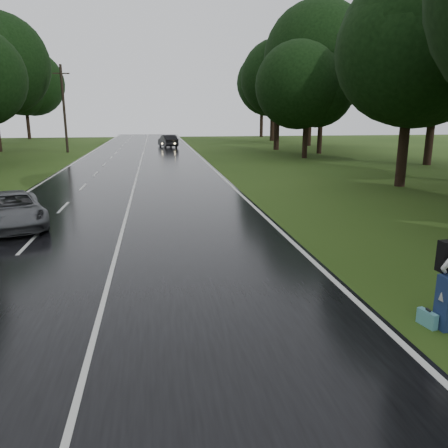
# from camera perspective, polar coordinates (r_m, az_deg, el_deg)

# --- Properties ---
(ground) EXTENTS (160.00, 160.00, 0.00)m
(ground) POSITION_cam_1_polar(r_m,az_deg,el_deg) (8.28, -17.44, -17.64)
(ground) COLOR #2D4815
(ground) RESTS_ON ground
(road) EXTENTS (12.00, 140.00, 0.04)m
(road) POSITION_cam_1_polar(r_m,az_deg,el_deg) (27.34, -11.51, 4.84)
(road) COLOR black
(road) RESTS_ON ground
(lane_center) EXTENTS (0.12, 140.00, 0.01)m
(lane_center) POSITION_cam_1_polar(r_m,az_deg,el_deg) (27.34, -11.51, 4.89)
(lane_center) COLOR silver
(lane_center) RESTS_ON road
(grey_car) EXTENTS (3.71, 5.20, 1.31)m
(grey_car) POSITION_cam_1_polar(r_m,az_deg,el_deg) (18.72, -25.69, 1.66)
(grey_car) COLOR #54565A
(grey_car) RESTS_ON road
(far_car) EXTENTS (2.61, 5.00, 1.57)m
(far_car) POSITION_cam_1_polar(r_m,az_deg,el_deg) (58.87, -7.27, 10.59)
(far_car) COLOR black
(far_car) RESTS_ON road
(suitcase) EXTENTS (0.22, 0.48, 0.33)m
(suitcase) POSITION_cam_1_polar(r_m,az_deg,el_deg) (10.19, 24.77, -11.04)
(suitcase) COLOR #559DA7
(suitcase) RESTS_ON ground
(utility_pole_far) EXTENTS (1.80, 0.28, 9.50)m
(utility_pole_far) POSITION_cam_1_polar(r_m,az_deg,el_deg) (53.82, -19.53, 8.71)
(utility_pole_far) COLOR black
(utility_pole_far) RESTS_ON ground
(tree_left_f) EXTENTS (10.48, 10.48, 16.37)m
(tree_left_f) POSITION_cam_1_polar(r_m,az_deg,el_deg) (58.17, -26.98, 8.35)
(tree_left_f) COLOR black
(tree_left_f) RESTS_ON ground
(tree_right_d) EXTENTS (8.73, 8.73, 13.64)m
(tree_right_d) POSITION_cam_1_polar(r_m,az_deg,el_deg) (28.91, 21.71, 4.57)
(tree_right_d) COLOR black
(tree_right_d) RESTS_ON ground
(tree_right_e) EXTENTS (7.34, 7.34, 11.46)m
(tree_right_e) POSITION_cam_1_polar(r_m,az_deg,el_deg) (44.97, 10.33, 8.39)
(tree_right_e) COLOR black
(tree_right_e) RESTS_ON ground
(tree_right_f) EXTENTS (9.48, 9.48, 14.81)m
(tree_right_f) POSITION_cam_1_polar(r_m,az_deg,el_deg) (55.04, 6.75, 9.51)
(tree_right_f) COLOR black
(tree_right_f) RESTS_ON ground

